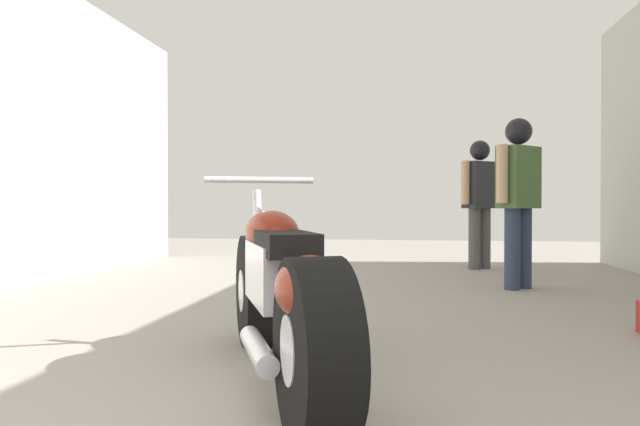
% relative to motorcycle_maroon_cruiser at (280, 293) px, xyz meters
% --- Properties ---
extents(ground_plane, '(18.54, 18.54, 0.00)m').
position_rel_motorcycle_maroon_cruiser_xyz_m(ground_plane, '(0.06, 1.93, -0.41)').
color(ground_plane, gray).
extents(motorcycle_maroon_cruiser, '(1.01, 1.98, 0.97)m').
position_rel_motorcycle_maroon_cruiser_xyz_m(motorcycle_maroon_cruiser, '(0.00, 0.00, 0.00)').
color(motorcycle_maroon_cruiser, black).
rests_on(motorcycle_maroon_cruiser, ground_plane).
extents(mechanic_in_blue, '(0.51, 0.54, 1.64)m').
position_rel_motorcycle_maroon_cruiser_xyz_m(mechanic_in_blue, '(1.62, 3.31, 0.58)').
color(mechanic_in_blue, '#2D3851').
rests_on(mechanic_in_blue, ground_plane).
extents(mechanic_with_helmet, '(0.54, 0.50, 1.63)m').
position_rel_motorcycle_maroon_cruiser_xyz_m(mechanic_with_helmet, '(1.47, 5.10, 0.57)').
color(mechanic_with_helmet, '#4C4C4C').
rests_on(mechanic_with_helmet, ground_plane).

